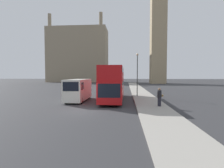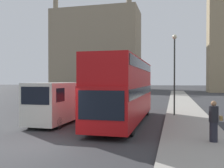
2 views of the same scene
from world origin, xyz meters
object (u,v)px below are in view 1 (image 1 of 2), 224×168
white_van (78,90)px  red_double_decker_bus (113,82)px  pedestrian (159,97)px  street_lamp (137,68)px

white_van → red_double_decker_bus: bearing=15.1°
white_van → pedestrian: white_van is taller
white_van → pedestrian: (9.31, -3.75, -0.40)m
white_van → street_lamp: bearing=31.2°
red_double_decker_bus → pedestrian: size_ratio=6.27×
red_double_decker_bus → pedestrian: red_double_decker_bus is taller
pedestrian → red_double_decker_bus: bearing=135.4°
pedestrian → street_lamp: bearing=101.3°
street_lamp → pedestrian: bearing=-78.7°
white_van → street_lamp: street_lamp is taller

